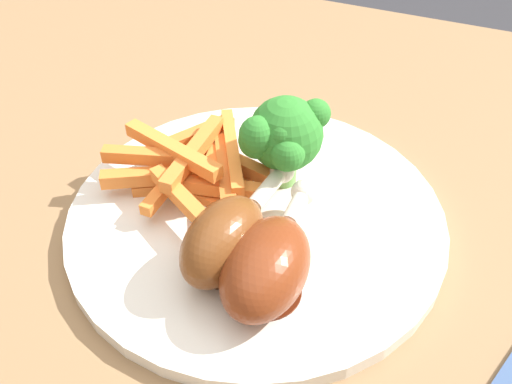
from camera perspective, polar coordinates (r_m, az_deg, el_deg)
name	(u,v)px	position (r m, az deg, el deg)	size (l,w,h in m)	color
dining_table	(202,288)	(0.52, -5.53, -9.67)	(1.13, 0.87, 0.70)	#8E6B47
dinner_plate	(256,217)	(0.43, 0.00, -2.55)	(0.29, 0.29, 0.01)	white
broccoli_floret_front	(282,136)	(0.43, 2.69, 5.68)	(0.06, 0.06, 0.08)	#7BB659
carrot_fries_pile	(195,168)	(0.44, -6.17, 2.42)	(0.14, 0.15, 0.04)	orange
chicken_drumstick_near	(227,237)	(0.38, -2.96, -4.54)	(0.05, 0.14, 0.05)	#4C220E
chicken_drumstick_far	(268,264)	(0.36, 1.20, -7.29)	(0.06, 0.13, 0.05)	#511C0C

